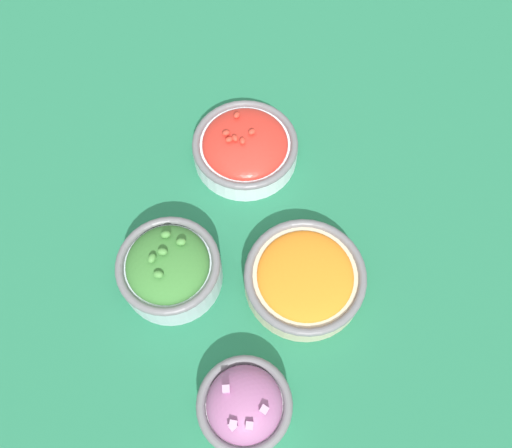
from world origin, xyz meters
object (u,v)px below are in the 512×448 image
bowl_cherry_tomatoes (245,147)px  bowl_red_onion (245,405)px  bowl_broccoli (169,268)px  bowl_carrots (305,277)px

bowl_cherry_tomatoes → bowl_red_onion: bearing=-23.5°
bowl_broccoli → bowl_red_onion: size_ratio=1.19×
bowl_broccoli → bowl_red_onion: bearing=6.8°
bowl_broccoli → bowl_carrots: bowl_broccoli is taller
bowl_carrots → bowl_broccoli: bearing=-116.6°
bowl_carrots → bowl_red_onion: bowl_red_onion is taller
bowl_carrots → bowl_red_onion: bearing=-49.9°
bowl_broccoli → bowl_red_onion: bowl_broccoli is taller
bowl_cherry_tomatoes → bowl_carrots: bowl_cherry_tomatoes is taller
bowl_broccoli → bowl_cherry_tomatoes: bearing=129.8°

